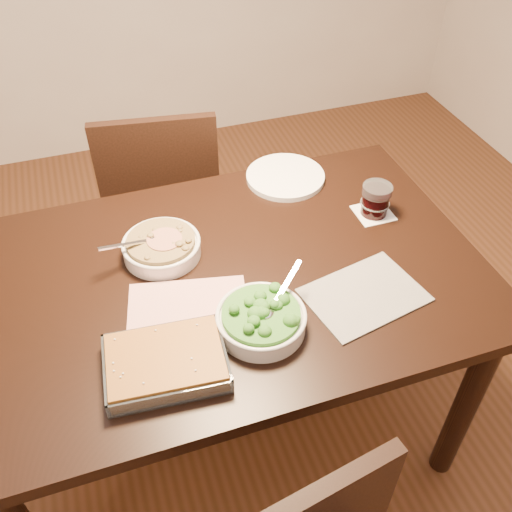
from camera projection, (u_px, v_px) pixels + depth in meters
ground at (233, 423)px, 2.04m from camera, size 4.00×4.00×0.00m
table at (226, 298)px, 1.60m from camera, size 1.40×0.90×0.75m
magazine_a at (188, 311)px, 1.43m from camera, size 0.34×0.28×0.01m
magazine_b at (364, 295)px, 1.47m from camera, size 0.33×0.26×0.01m
coaster at (373, 213)px, 1.72m from camera, size 0.11×0.11×0.00m
stew_bowl at (162, 246)px, 1.57m from camera, size 0.24×0.22×0.08m
broccoli_bowl at (261, 319)px, 1.37m from camera, size 0.22×0.22×0.09m
baking_dish at (166, 362)px, 1.29m from camera, size 0.29×0.22×0.05m
wine_tumbler at (376, 199)px, 1.69m from camera, size 0.09×0.09×0.10m
dinner_plate at (285, 177)px, 1.85m from camera, size 0.25×0.25×0.02m
chair_far at (163, 197)px, 2.20m from camera, size 0.48×0.48×0.90m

